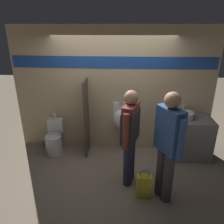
# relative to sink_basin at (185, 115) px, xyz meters

# --- Properties ---
(ground_plane) EXTENTS (16.00, 16.00, 0.00)m
(ground_plane) POSITION_rel_sink_basin_xyz_m (-1.50, -0.35, -0.95)
(ground_plane) COLOR gray
(display_wall) EXTENTS (4.26, 0.07, 2.70)m
(display_wall) POSITION_rel_sink_basin_xyz_m (-1.50, 0.25, 0.41)
(display_wall) COLOR tan
(display_wall) RESTS_ON ground_plane
(sink_counter) EXTENTS (1.06, 0.56, 0.88)m
(sink_counter) POSITION_rel_sink_basin_xyz_m (0.05, -0.06, -0.51)
(sink_counter) COLOR gray
(sink_counter) RESTS_ON ground_plane
(sink_basin) EXTENTS (0.38, 0.38, 0.27)m
(sink_basin) POSITION_rel_sink_basin_xyz_m (0.00, 0.00, 0.00)
(sink_basin) COLOR silver
(sink_basin) RESTS_ON sink_counter
(cell_phone) EXTENTS (0.07, 0.14, 0.01)m
(cell_phone) POSITION_rel_sink_basin_xyz_m (-0.27, -0.17, -0.06)
(cell_phone) COLOR black
(cell_phone) RESTS_ON sink_counter
(divider_near_counter) EXTENTS (0.03, 0.49, 1.66)m
(divider_near_counter) POSITION_rel_sink_basin_xyz_m (-2.06, -0.02, -0.12)
(divider_near_counter) COLOR #4C4238
(divider_near_counter) RESTS_ON ground_plane
(urinal_near_counter) EXTENTS (0.36, 0.27, 1.17)m
(urinal_near_counter) POSITION_rel_sink_basin_xyz_m (-1.32, 0.10, -0.17)
(urinal_near_counter) COLOR silver
(urinal_near_counter) RESTS_ON ground_plane
(toilet) EXTENTS (0.37, 0.53, 0.88)m
(toilet) POSITION_rel_sink_basin_xyz_m (-2.79, -0.06, -0.63)
(toilet) COLOR silver
(toilet) RESTS_ON ground_plane
(person_in_vest) EXTENTS (0.34, 0.59, 1.74)m
(person_in_vest) POSITION_rel_sink_basin_xyz_m (-1.15, -0.97, 0.06)
(person_in_vest) COLOR #282D4C
(person_in_vest) RESTS_ON ground_plane
(person_with_lanyard) EXTENTS (0.39, 0.58, 1.83)m
(person_with_lanyard) POSITION_rel_sink_basin_xyz_m (-0.58, -1.31, 0.06)
(person_with_lanyard) COLOR #3D3D42
(person_with_lanyard) RESTS_ON ground_plane
(shopping_bag) EXTENTS (0.25, 0.14, 0.52)m
(shopping_bag) POSITION_rel_sink_basin_xyz_m (-0.90, -1.32, -0.74)
(shopping_bag) COLOR yellow
(shopping_bag) RESTS_ON ground_plane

